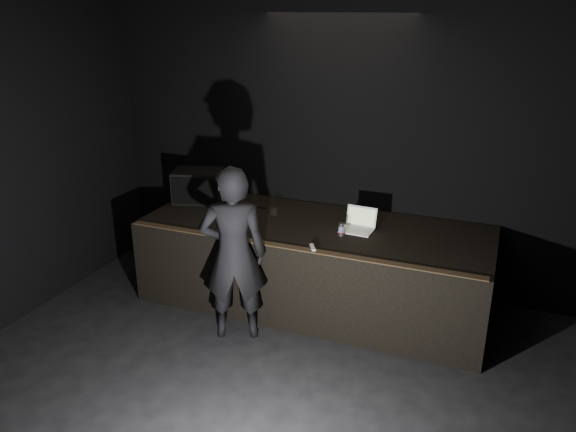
# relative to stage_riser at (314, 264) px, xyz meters

# --- Properties ---
(room_walls) EXTENTS (6.10, 7.10, 3.52)m
(room_walls) POSITION_rel_stage_riser_xyz_m (0.00, -2.73, 1.52)
(room_walls) COLOR black
(room_walls) RESTS_ON ground
(stage_riser) EXTENTS (4.00, 1.50, 1.00)m
(stage_riser) POSITION_rel_stage_riser_xyz_m (0.00, 0.00, 0.00)
(stage_riser) COLOR black
(stage_riser) RESTS_ON ground
(riser_lip) EXTENTS (3.92, 0.10, 0.01)m
(riser_lip) POSITION_rel_stage_riser_xyz_m (0.00, -0.71, 0.51)
(riser_lip) COLOR brown
(riser_lip) RESTS_ON stage_riser
(stage_monitor) EXTENTS (0.71, 0.60, 0.41)m
(stage_monitor) POSITION_rel_stage_riser_xyz_m (-1.67, 0.24, 0.70)
(stage_monitor) COLOR black
(stage_monitor) RESTS_ON stage_riser
(cable) EXTENTS (1.01, 0.14, 0.02)m
(cable) POSITION_rel_stage_riser_xyz_m (-1.24, 0.24, 0.51)
(cable) COLOR black
(cable) RESTS_ON stage_riser
(laptop) EXTENTS (0.37, 0.34, 0.24)m
(laptop) POSITION_rel_stage_riser_xyz_m (0.51, 0.05, 0.56)
(laptop) COLOR white
(laptop) RESTS_ON stage_riser
(beer_can) EXTENTS (0.06, 0.06, 0.15)m
(beer_can) POSITION_rel_stage_riser_xyz_m (0.38, -0.20, 0.57)
(beer_can) COLOR silver
(beer_can) RESTS_ON stage_riser
(plastic_cup) EXTENTS (0.09, 0.09, 0.11)m
(plastic_cup) POSITION_rel_stage_riser_xyz_m (-0.53, 0.05, 0.55)
(plastic_cup) COLOR white
(plastic_cup) RESTS_ON stage_riser
(wii_remote) EXTENTS (0.11, 0.16, 0.03)m
(wii_remote) POSITION_rel_stage_riser_xyz_m (0.21, -0.65, 0.51)
(wii_remote) COLOR white
(wii_remote) RESTS_ON stage_riser
(person) EXTENTS (0.82, 0.70, 1.90)m
(person) POSITION_rel_stage_riser_xyz_m (-0.54, -0.99, 0.45)
(person) COLOR black
(person) RESTS_ON ground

